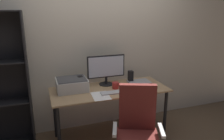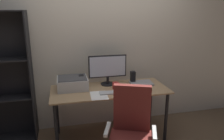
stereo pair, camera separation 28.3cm
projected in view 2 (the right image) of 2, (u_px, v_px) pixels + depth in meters
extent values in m
plane|color=brown|center=(110.00, 137.00, 3.12)|extent=(12.00, 12.00, 0.00)
cube|color=beige|center=(102.00, 42.00, 3.24)|extent=(6.40, 0.10, 2.60)
cube|color=tan|center=(110.00, 90.00, 2.93)|extent=(1.57, 0.65, 0.02)
cylinder|color=black|center=(56.00, 131.00, 2.62)|extent=(0.04, 0.04, 0.72)
cylinder|color=black|center=(166.00, 117.00, 2.94)|extent=(0.04, 0.04, 0.72)
cylinder|color=black|center=(57.00, 111.00, 3.12)|extent=(0.04, 0.04, 0.72)
cylinder|color=black|center=(151.00, 102.00, 3.44)|extent=(0.04, 0.04, 0.72)
cylinder|color=black|center=(108.00, 84.00, 3.10)|extent=(0.20, 0.20, 0.01)
cylinder|color=black|center=(108.00, 80.00, 3.08)|extent=(0.04, 0.04, 0.10)
cube|color=black|center=(108.00, 66.00, 3.03)|extent=(0.54, 0.03, 0.31)
cube|color=silver|center=(108.00, 66.00, 3.01)|extent=(0.51, 0.01, 0.28)
cube|color=#B7BABC|center=(111.00, 93.00, 2.77)|extent=(0.29, 0.12, 0.02)
cube|color=black|center=(125.00, 90.00, 2.82)|extent=(0.08, 0.11, 0.03)
cylinder|color=#B72D28|center=(116.00, 86.00, 2.92)|extent=(0.09, 0.09, 0.09)
cube|color=#B72D28|center=(119.00, 85.00, 2.93)|extent=(0.02, 0.01, 0.05)
cube|color=#99999E|center=(141.00, 83.00, 3.12)|extent=(0.34, 0.25, 0.02)
cube|color=black|center=(81.00, 81.00, 2.98)|extent=(0.06, 0.07, 0.17)
cube|color=black|center=(133.00, 77.00, 3.15)|extent=(0.06, 0.07, 0.17)
cube|color=silver|center=(73.00, 83.00, 2.91)|extent=(0.40, 0.34, 0.15)
cube|color=#424244|center=(72.00, 78.00, 2.89)|extent=(0.37, 0.31, 0.01)
cube|color=white|center=(99.00, 95.00, 2.70)|extent=(0.22, 0.31, 0.00)
cube|color=maroon|center=(132.00, 108.00, 2.34)|extent=(0.40, 0.21, 0.52)
cube|color=silver|center=(107.00, 129.00, 2.24)|extent=(0.13, 0.26, 0.03)
cube|color=silver|center=(154.00, 133.00, 2.17)|extent=(0.13, 0.26, 0.03)
cube|color=black|center=(32.00, 78.00, 2.93)|extent=(0.02, 0.28, 1.77)
cube|color=black|center=(4.00, 77.00, 2.97)|extent=(0.77, 0.01, 1.77)
cube|color=black|center=(10.00, 138.00, 3.08)|extent=(0.73, 0.26, 0.02)
cube|color=black|center=(4.00, 98.00, 2.91)|extent=(0.73, 0.26, 0.02)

